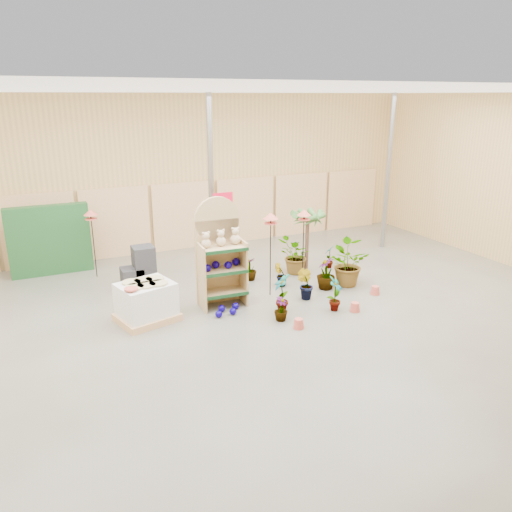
# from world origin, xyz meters

# --- Properties ---
(room) EXTENTS (15.20, 12.10, 4.70)m
(room) POSITION_xyz_m (0.00, 0.91, 2.21)
(room) COLOR #5A574D
(room) RESTS_ON ground
(display_shelf) EXTENTS (1.04, 0.69, 2.39)m
(display_shelf) POSITION_xyz_m (-0.55, 1.56, 1.09)
(display_shelf) COLOR tan
(display_shelf) RESTS_ON ground
(teddy_bears) EXTENTS (0.88, 0.22, 0.37)m
(teddy_bears) POSITION_xyz_m (-0.53, 1.44, 1.51)
(teddy_bears) COLOR #CCAF8A
(teddy_bears) RESTS_ON display_shelf
(gazing_balls_shelf) EXTENTS (0.88, 0.30, 0.17)m
(gazing_balls_shelf) POSITION_xyz_m (-0.55, 1.42, 0.94)
(gazing_balls_shelf) COLOR #0B006E
(gazing_balls_shelf) RESTS_ON display_shelf
(gazing_balls_floor) EXTENTS (0.63, 0.39, 0.15)m
(gazing_balls_floor) POSITION_xyz_m (-0.63, 0.96, 0.07)
(gazing_balls_floor) COLOR #0B006E
(gazing_balls_floor) RESTS_ON ground
(pallet_stack) EXTENTS (1.35, 1.21, 0.85)m
(pallet_stack) POSITION_xyz_m (-2.25, 1.34, 0.41)
(pallet_stack) COLOR tan
(pallet_stack) RESTS_ON ground
(charcoal_planters) EXTENTS (0.80, 0.50, 1.00)m
(charcoal_planters) POSITION_xyz_m (-1.94, 3.31, 0.42)
(charcoal_planters) COLOR #232326
(charcoal_planters) RESTS_ON ground
(trellis_stock) EXTENTS (2.00, 0.30, 1.80)m
(trellis_stock) POSITION_xyz_m (-3.80, 5.20, 0.90)
(trellis_stock) COLOR #1A4B21
(trellis_stock) RESTS_ON ground
(offer_sign) EXTENTS (0.50, 0.08, 2.20)m
(offer_sign) POSITION_xyz_m (0.10, 2.98, 1.57)
(offer_sign) COLOR gray
(offer_sign) RESTS_ON ground
(bird_table_front) EXTENTS (0.34, 0.34, 1.96)m
(bird_table_front) POSITION_xyz_m (0.66, 1.51, 1.82)
(bird_table_front) COLOR black
(bird_table_front) RESTS_ON ground
(bird_table_right) EXTENTS (0.34, 0.34, 1.84)m
(bird_table_right) POSITION_xyz_m (1.77, 1.93, 1.70)
(bird_table_right) COLOR black
(bird_table_right) RESTS_ON ground
(bird_table_back) EXTENTS (0.34, 0.34, 1.76)m
(bird_table_back) POSITION_xyz_m (-2.82, 4.47, 1.63)
(bird_table_back) COLOR black
(bird_table_back) RESTS_ON ground
(palm) EXTENTS (0.70, 0.70, 1.72)m
(palm) POSITION_xyz_m (2.29, 2.62, 1.46)
(palm) COLOR brown
(palm) RESTS_ON ground
(potted_plant_0) EXTENTS (0.46, 0.53, 0.86)m
(potted_plant_0) POSITION_xyz_m (0.47, 0.56, 0.43)
(potted_plant_0) COLOR #3C6D2D
(potted_plant_0) RESTS_ON ground
(potted_plant_1) EXTENTS (0.45, 0.48, 0.69)m
(potted_plant_1) POSITION_xyz_m (1.28, 0.97, 0.34)
(potted_plant_1) COLOR #3C6D2D
(potted_plant_1) RESTS_ON ground
(potted_plant_3) EXTENTS (0.61, 0.61, 0.79)m
(potted_plant_3) POSITION_xyz_m (2.04, 1.29, 0.39)
(potted_plant_3) COLOR #3C6D2D
(potted_plant_3) RESTS_ON ground
(potted_plant_4) EXTENTS (0.41, 0.39, 0.64)m
(potted_plant_4) POSITION_xyz_m (2.96, 2.55, 0.32)
(potted_plant_4) COLOR #3C6D2D
(potted_plant_4) RESTS_ON ground
(potted_plant_5) EXTENTS (0.34, 0.28, 0.59)m
(potted_plant_5) POSITION_xyz_m (1.14, 1.88, 0.29)
(potted_plant_5) COLOR #3C6D2D
(potted_plant_5) RESTS_ON ground
(potted_plant_6) EXTENTS (1.12, 1.08, 0.96)m
(potted_plant_6) POSITION_xyz_m (1.90, 2.52, 0.48)
(potted_plant_6) COLOR #3C6D2D
(potted_plant_6) RESTS_ON ground
(potted_plant_7) EXTENTS (0.40, 0.40, 0.50)m
(potted_plant_7) POSITION_xyz_m (0.25, 0.17, 0.25)
(potted_plant_7) COLOR #3C6D2D
(potted_plant_7) RESTS_ON ground
(potted_plant_8) EXTENTS (0.49, 0.48, 0.78)m
(potted_plant_8) POSITION_xyz_m (1.52, 0.11, 0.39)
(potted_plant_8) COLOR #3C6D2D
(potted_plant_8) RESTS_ON ground
(potted_plant_10) EXTENTS (1.01, 1.12, 1.09)m
(potted_plant_10) POSITION_xyz_m (2.61, 1.31, 0.55)
(potted_plant_10) COLOR #3C6D2D
(potted_plant_10) RESTS_ON ground
(potted_plant_11) EXTENTS (0.44, 0.44, 0.58)m
(potted_plant_11) POSITION_xyz_m (0.65, 2.60, 0.29)
(potted_plant_11) COLOR #3C6D2D
(potted_plant_11) RESTS_ON ground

